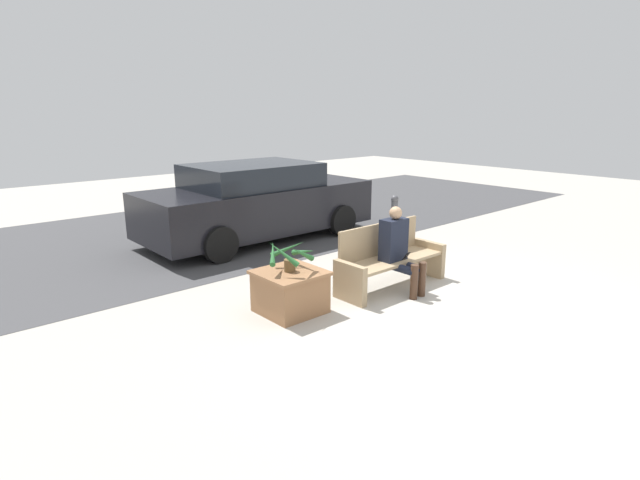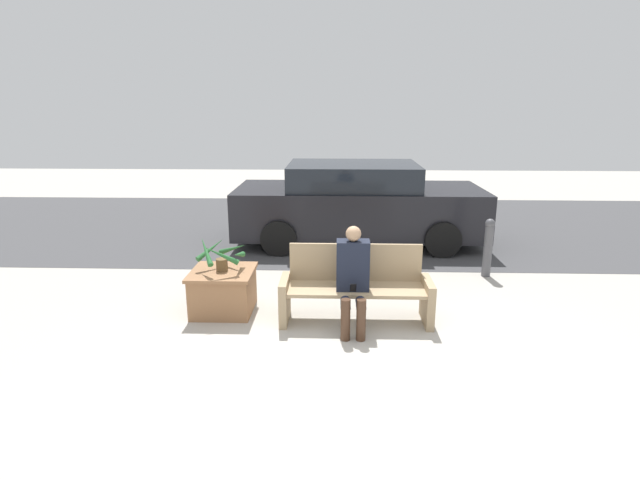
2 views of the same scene
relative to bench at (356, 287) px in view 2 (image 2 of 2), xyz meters
The scene contains 8 objects.
ground_plane 1.14m from the bench, 96.53° to the right, with size 30.00×30.00×0.00m, color #ADA89E.
road_surface 4.78m from the bench, 91.45° to the left, with size 20.00×6.00×0.01m, color #424244.
bench is the anchor object (origin of this frame).
person_seated 0.30m from the bench, 101.75° to the right, with size 0.37×0.61×1.17m.
planter_box 1.63m from the bench, behind, with size 0.76×0.75×0.53m.
potted_plant 1.65m from the bench, behind, with size 0.62×0.60×0.42m.
parked_car 3.47m from the bench, 87.57° to the left, with size 4.41×1.98×1.45m.
bollard_post 2.57m from the bench, 38.82° to the left, with size 0.14×0.14×0.87m.
Camera 2 is at (-0.11, -4.45, 2.48)m, focal length 28.00 mm.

